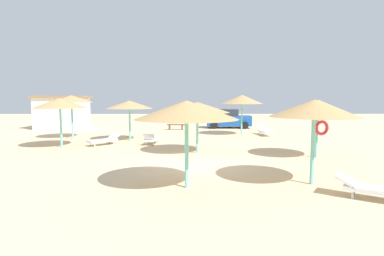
{
  "coord_description": "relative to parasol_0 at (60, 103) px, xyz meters",
  "views": [
    {
      "loc": [
        -0.15,
        -12.88,
        2.75
      ],
      "look_at": [
        0.0,
        3.0,
        1.2
      ],
      "focal_mm": 29.13,
      "sensor_mm": 36.0,
      "label": 1
    }
  ],
  "objects": [
    {
      "name": "lounger_2",
      "position": [
        4.84,
        1.15,
        -2.12
      ],
      "size": [
        0.83,
        1.91,
        0.8
      ],
      "color": "white",
      "rests_on": "ground"
    },
    {
      "name": "lounger_0",
      "position": [
        2.14,
        0.86,
        -2.13
      ],
      "size": [
        1.81,
        1.81,
        0.62
      ],
      "color": "white",
      "rests_on": "ground"
    },
    {
      "name": "parasol_4",
      "position": [
        12.94,
        -3.03,
        -0.11
      ],
      "size": [
        2.8,
        2.8,
        2.66
      ],
      "color": "#6BC6BC",
      "rests_on": "ground"
    },
    {
      "name": "lounger_1",
      "position": [
        12.64,
        5.46,
        -2.13
      ],
      "size": [
        0.78,
        1.95,
        0.65
      ],
      "color": "white",
      "rests_on": "ground"
    },
    {
      "name": "ground_plane",
      "position": [
        7.23,
        -4.27,
        -2.44
      ],
      "size": [
        80.0,
        80.0,
        0.0
      ],
      "primitive_type": "plane",
      "color": "beige"
    },
    {
      "name": "parasol_1",
      "position": [
        10.96,
        5.72,
        0.18
      ],
      "size": [
        3.07,
        3.07,
        2.96
      ],
      "color": "#6BC6BC",
      "rests_on": "ground"
    },
    {
      "name": "parasol_6",
      "position": [
        7.0,
        -7.83,
        -0.06
      ],
      "size": [
        3.15,
        3.15,
        2.67
      ],
      "color": "#6BC6BC",
      "rests_on": "ground"
    },
    {
      "name": "parasol_7",
      "position": [
        7.48,
        -1.86,
        -0.17
      ],
      "size": [
        3.18,
        3.18,
        2.54
      ],
      "color": "#6BC6BC",
      "rests_on": "ground"
    },
    {
      "name": "parasol_5",
      "position": [
        -0.8,
        3.83,
        0.22
      ],
      "size": [
        2.84,
        2.84,
        2.91
      ],
      "color": "#6BC6BC",
      "rests_on": "ground"
    },
    {
      "name": "beach_cabana",
      "position": [
        -4.21,
        10.68,
        -0.96
      ],
      "size": [
        4.43,
        3.34,
        2.93
      ],
      "color": "white",
      "rests_on": "ground"
    },
    {
      "name": "parasol_3",
      "position": [
        10.98,
        -7.48,
        -0.03
      ],
      "size": [
        2.78,
        2.78,
        2.69
      ],
      "color": "#6BC6BC",
      "rests_on": "ground"
    },
    {
      "name": "parasol_0",
      "position": [
        0.0,
        0.0,
        0.0
      ],
      "size": [
        2.92,
        2.92,
        2.73
      ],
      "color": "#6BC6BC",
      "rests_on": "ground"
    },
    {
      "name": "lounger_3",
      "position": [
        12.04,
        -9.01,
        -2.13
      ],
      "size": [
        1.95,
        1.6,
        0.62
      ],
      "color": "white",
      "rests_on": "ground"
    },
    {
      "name": "bench_0",
      "position": [
        5.94,
        9.46,
        -2.1
      ],
      "size": [
        1.53,
        0.55,
        0.49
      ],
      "color": "brown",
      "rests_on": "ground"
    },
    {
      "name": "parked_car",
      "position": [
        10.65,
        11.11,
        -1.62
      ],
      "size": [
        4.08,
        2.15,
        1.72
      ],
      "color": "#194C9E",
      "rests_on": "ground"
    },
    {
      "name": "parasol_2",
      "position": [
        3.27,
        2.76,
        -0.14
      ],
      "size": [
        2.98,
        2.98,
        2.57
      ],
      "color": "#6BC6BC",
      "rests_on": "ground"
    }
  ]
}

